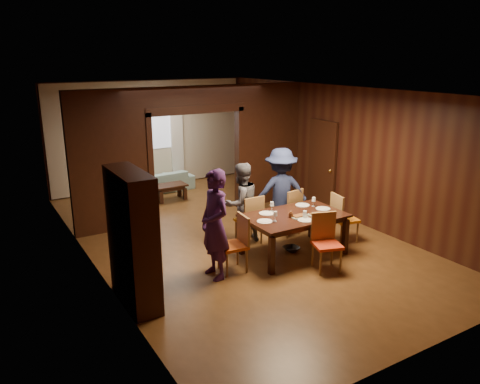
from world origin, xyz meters
TOP-DOWN VIEW (x-y plane):
  - floor at (0.00, 0.00)m, footprint 9.00×9.00m
  - ceiling at (0.00, 0.00)m, footprint 5.50×9.00m
  - room_walls at (0.00, 1.89)m, footprint 5.52×9.01m
  - person_purple at (-1.13, -1.38)m, footprint 0.45×0.67m
  - person_grey at (-0.01, -0.32)m, footprint 0.83×0.68m
  - person_navy at (0.89, -0.37)m, footprint 1.31×1.01m
  - sofa at (-0.04, 3.85)m, footprint 1.86×0.84m
  - serving_bowl at (0.58, -1.18)m, footprint 0.30×0.30m
  - dining_table at (0.53, -1.30)m, footprint 1.80×1.12m
  - coffee_table at (-0.10, 2.97)m, footprint 0.80×0.50m
  - chair_left at (-0.79, -1.34)m, footprint 0.48×0.48m
  - chair_right at (1.76, -1.33)m, footprint 0.52×0.52m
  - chair_far_l at (0.11, -0.41)m, footprint 0.44×0.44m
  - chair_far_r at (1.02, -0.43)m, footprint 0.52×0.52m
  - chair_near at (0.60, -2.13)m, footprint 0.56×0.56m
  - hutch at (-2.53, -1.50)m, footprint 0.40×1.20m
  - door_right at (2.70, 0.50)m, footprint 0.06×0.90m
  - window_far at (0.00, 4.44)m, footprint 1.20×0.03m
  - curtain_left at (-0.75, 4.40)m, footprint 0.35×0.06m
  - curtain_right at (0.75, 4.40)m, footprint 0.35×0.06m
  - plate_left at (-0.14, -1.33)m, footprint 0.27×0.27m
  - plate_far_l at (0.13, -1.00)m, footprint 0.27×0.27m
  - plate_far_r at (0.99, -0.95)m, footprint 0.27×0.27m
  - plate_right at (1.18, -1.32)m, footprint 0.27×0.27m
  - plate_near at (0.51, -1.64)m, footprint 0.27×0.27m
  - platter_a at (0.51, -1.44)m, footprint 0.30×0.20m
  - platter_b at (0.85, -1.52)m, footprint 0.30×0.20m
  - wineglass_left at (0.02, -1.41)m, footprint 0.08×0.08m
  - wineglass_far at (0.29, -0.93)m, footprint 0.08×0.08m
  - wineglass_right at (1.14, -1.10)m, footprint 0.08×0.08m
  - tumbler at (0.56, -1.56)m, footprint 0.07×0.07m
  - condiment_jar at (0.38, -1.39)m, footprint 0.08×0.08m

SIDE VIEW (x-z plane):
  - floor at x=0.00m, z-range 0.00..0.00m
  - coffee_table at x=-0.10m, z-range 0.00..0.40m
  - sofa at x=-0.04m, z-range 0.00..0.53m
  - dining_table at x=0.53m, z-range 0.00..0.76m
  - chair_left at x=-0.79m, z-range 0.00..0.97m
  - chair_right at x=1.76m, z-range 0.00..0.97m
  - chair_far_l at x=0.11m, z-range 0.00..0.97m
  - chair_far_r at x=1.02m, z-range 0.00..0.97m
  - chair_near at x=0.60m, z-range 0.00..0.97m
  - plate_left at x=-0.14m, z-range 0.76..0.77m
  - plate_far_l at x=0.13m, z-range 0.76..0.77m
  - plate_far_r at x=0.99m, z-range 0.76..0.77m
  - plate_right at x=1.18m, z-range 0.76..0.77m
  - plate_near at x=0.51m, z-range 0.76..0.77m
  - platter_a at x=0.51m, z-range 0.76..0.80m
  - platter_b at x=0.85m, z-range 0.76..0.80m
  - person_grey at x=-0.01m, z-range 0.00..1.59m
  - serving_bowl at x=0.58m, z-range 0.76..0.83m
  - condiment_jar at x=0.38m, z-range 0.76..0.87m
  - tumbler at x=0.56m, z-range 0.76..0.90m
  - wineglass_left at x=0.02m, z-range 0.76..0.94m
  - wineglass_far at x=0.29m, z-range 0.76..0.94m
  - wineglass_right at x=1.14m, z-range 0.76..0.94m
  - person_navy at x=0.89m, z-range 0.00..1.78m
  - person_purple at x=-1.13m, z-range 0.00..1.82m
  - hutch at x=-2.53m, z-range 0.00..2.00m
  - door_right at x=2.70m, z-range 0.00..2.10m
  - curtain_left at x=-0.75m, z-range 0.05..2.45m
  - curtain_right at x=0.75m, z-range 0.05..2.45m
  - room_walls at x=0.00m, z-range 0.06..2.96m
  - window_far at x=0.00m, z-range 1.05..2.35m
  - ceiling at x=0.00m, z-range 2.89..2.91m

